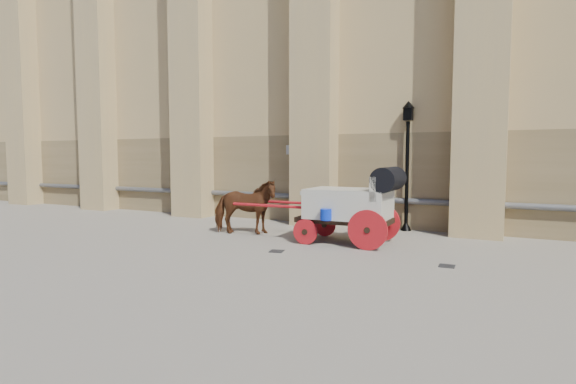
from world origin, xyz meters
The scene contains 6 objects.
ground centered at (0.00, 0.00, 0.00)m, with size 90.00×90.00×0.00m, color gray.
horse centered at (-2.11, 1.05, 0.80)m, with size 0.87×1.90×1.61m, color #573114.
carriage centered at (1.19, 1.11, 1.08)m, with size 4.59×1.63×2.01m.
street_lamp centered at (1.98, 3.80, 2.11)m, with size 0.37×0.37×3.94m.
drain_grate_near centered at (-0.15, -0.66, 0.01)m, with size 0.32×0.32×0.01m, color black.
drain_grate_far centered at (3.69, -0.38, 0.01)m, with size 0.32×0.32×0.01m, color black.
Camera 1 is at (4.80, -10.04, 2.28)m, focal length 28.00 mm.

